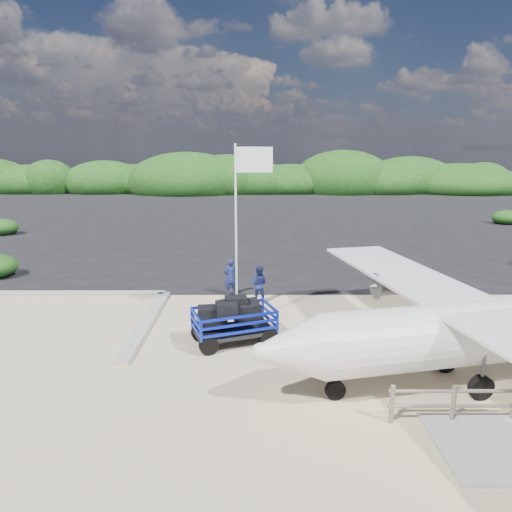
{
  "coord_description": "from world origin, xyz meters",
  "views": [
    {
      "loc": [
        -0.34,
        -14.96,
        6.58
      ],
      "look_at": [
        -0.29,
        3.78,
        2.13
      ],
      "focal_mm": 32.0,
      "sensor_mm": 36.0,
      "label": 1
    }
  ],
  "objects_px": {
    "baggage_cart": "(234,343)",
    "crew_b": "(259,284)",
    "flagpole": "(237,324)",
    "crew_a": "(230,277)",
    "aircraft_large": "(460,223)",
    "signboard": "(314,365)"
  },
  "relations": [
    {
      "from": "baggage_cart",
      "to": "crew_b",
      "type": "height_order",
      "value": "crew_b"
    },
    {
      "from": "baggage_cart",
      "to": "crew_b",
      "type": "distance_m",
      "value": 4.47
    },
    {
      "from": "flagpole",
      "to": "crew_a",
      "type": "distance_m",
      "value": 3.67
    },
    {
      "from": "aircraft_large",
      "to": "flagpole",
      "type": "bearing_deg",
      "value": 39.77
    },
    {
      "from": "baggage_cart",
      "to": "signboard",
      "type": "height_order",
      "value": "baggage_cart"
    },
    {
      "from": "aircraft_large",
      "to": "crew_b",
      "type": "bearing_deg",
      "value": 37.84
    },
    {
      "from": "flagpole",
      "to": "aircraft_large",
      "type": "height_order",
      "value": "flagpole"
    },
    {
      "from": "flagpole",
      "to": "signboard",
      "type": "xyz_separation_m",
      "value": [
        2.54,
        -3.41,
        0.0
      ]
    },
    {
      "from": "baggage_cart",
      "to": "flagpole",
      "type": "bearing_deg",
      "value": 68.96
    },
    {
      "from": "baggage_cart",
      "to": "flagpole",
      "type": "xyz_separation_m",
      "value": [
        0.03,
        1.71,
        0.0
      ]
    },
    {
      "from": "signboard",
      "to": "crew_b",
      "type": "height_order",
      "value": "crew_b"
    },
    {
      "from": "baggage_cart",
      "to": "crew_b",
      "type": "relative_size",
      "value": 1.81
    },
    {
      "from": "crew_b",
      "to": "aircraft_large",
      "type": "relative_size",
      "value": 0.1
    },
    {
      "from": "baggage_cart",
      "to": "crew_a",
      "type": "xyz_separation_m",
      "value": [
        -0.4,
        5.26,
        0.86
      ]
    },
    {
      "from": "flagpole",
      "to": "crew_b",
      "type": "height_order",
      "value": "flagpole"
    },
    {
      "from": "flagpole",
      "to": "crew_a",
      "type": "relative_size",
      "value": 3.91
    },
    {
      "from": "crew_a",
      "to": "crew_b",
      "type": "xyz_separation_m",
      "value": [
        1.28,
        -0.95,
        -0.04
      ]
    },
    {
      "from": "signboard",
      "to": "aircraft_large",
      "type": "height_order",
      "value": "aircraft_large"
    },
    {
      "from": "flagpole",
      "to": "crew_a",
      "type": "height_order",
      "value": "flagpole"
    },
    {
      "from": "baggage_cart",
      "to": "signboard",
      "type": "xyz_separation_m",
      "value": [
        2.57,
        -1.7,
        0.0
      ]
    },
    {
      "from": "baggage_cart",
      "to": "aircraft_large",
      "type": "distance_m",
      "value": 32.18
    },
    {
      "from": "baggage_cart",
      "to": "crew_a",
      "type": "distance_m",
      "value": 5.34
    }
  ]
}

